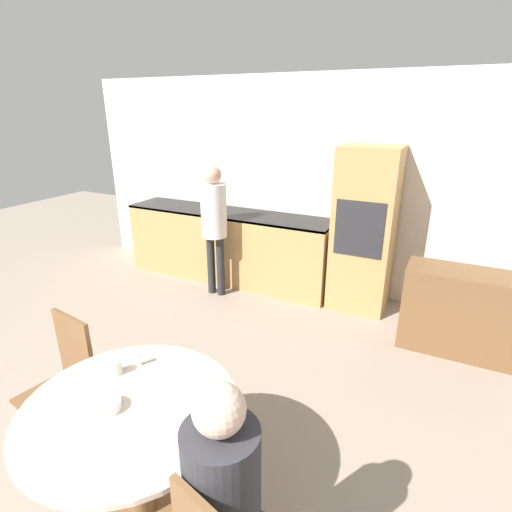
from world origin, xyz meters
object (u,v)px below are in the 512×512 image
(sideboard, at_px, (461,312))
(dining_table, at_px, (134,440))
(person_standing, at_px, (214,217))
(bowl_near, at_px, (106,406))
(cup, at_px, (116,367))
(chair_far_left, at_px, (67,377))
(person_seated, at_px, (220,497))
(oven_unit, at_px, (364,230))

(sideboard, xyz_separation_m, dining_table, (-1.57, -2.66, 0.14))
(person_standing, bearing_deg, bowl_near, -68.56)
(cup, bearing_deg, chair_far_left, 174.51)
(chair_far_left, height_order, bowl_near, chair_far_left)
(dining_table, height_order, person_standing, person_standing)
(dining_table, height_order, cup, cup)
(dining_table, height_order, person_seated, person_seated)
(person_standing, bearing_deg, dining_table, -66.53)
(sideboard, xyz_separation_m, cup, (-1.83, -2.50, 0.41))
(sideboard, distance_m, chair_far_left, 3.40)
(dining_table, height_order, chair_far_left, chair_far_left)
(sideboard, height_order, dining_table, sideboard)
(dining_table, xyz_separation_m, person_seated, (0.67, -0.21, 0.19))
(dining_table, relative_size, person_seated, 0.88)
(person_seated, xyz_separation_m, cup, (-0.93, 0.38, 0.08))
(sideboard, xyz_separation_m, person_seated, (-0.90, -2.87, 0.33))
(person_seated, xyz_separation_m, bowl_near, (-0.76, 0.14, 0.06))
(dining_table, bearing_deg, oven_unit, 81.11)
(person_seated, height_order, bowl_near, person_seated)
(dining_table, bearing_deg, chair_far_left, 164.49)
(cup, bearing_deg, person_standing, 109.87)
(oven_unit, bearing_deg, person_seated, -87.08)
(dining_table, bearing_deg, person_standing, 113.47)
(dining_table, xyz_separation_m, person_standing, (-1.17, 2.69, 0.45))
(cup, bearing_deg, bowl_near, -54.24)
(sideboard, distance_m, bowl_near, 3.22)
(person_standing, bearing_deg, cup, -70.13)
(oven_unit, relative_size, dining_table, 1.64)
(sideboard, xyz_separation_m, bowl_near, (-1.65, -2.74, 0.39))
(chair_far_left, bearing_deg, dining_table, -6.62)
(oven_unit, relative_size, cup, 22.03)
(dining_table, distance_m, person_standing, 2.97)
(dining_table, xyz_separation_m, chair_far_left, (-0.80, 0.22, -0.02))
(person_seated, bearing_deg, cup, 157.86)
(person_seated, distance_m, person_standing, 3.45)
(sideboard, bearing_deg, person_seated, -107.36)
(chair_far_left, bearing_deg, sideboard, 54.79)
(person_seated, relative_size, bowl_near, 8.63)
(bowl_near, bearing_deg, person_seated, -10.28)
(dining_table, xyz_separation_m, bowl_near, (-0.08, -0.07, 0.25))
(chair_far_left, distance_m, person_seated, 1.55)
(bowl_near, bearing_deg, dining_table, 40.70)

